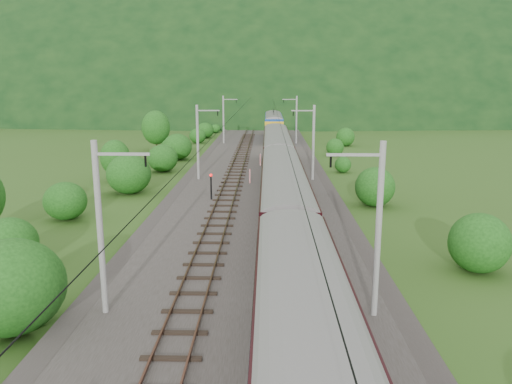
{
  "coord_description": "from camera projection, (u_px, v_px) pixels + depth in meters",
  "views": [
    {
      "loc": [
        1.27,
        -21.22,
        10.8
      ],
      "look_at": [
        0.44,
        15.39,
        2.6
      ],
      "focal_mm": 35.0,
      "sensor_mm": 36.0,
      "label": 1
    }
  ],
  "objects": [
    {
      "name": "ground",
      "position": [
        239.0,
        319.0,
        23.09
      ],
      "size": [
        600.0,
        600.0,
        0.0
      ],
      "primitive_type": "plane",
      "color": "#314F18",
      "rests_on": "ground"
    },
    {
      "name": "railbed",
      "position": [
        247.0,
        246.0,
        32.81
      ],
      "size": [
        14.0,
        220.0,
        0.3
      ],
      "primitive_type": "cube",
      "color": "#38332D",
      "rests_on": "ground"
    },
    {
      "name": "track_left",
      "position": [
        211.0,
        243.0,
        32.82
      ],
      "size": [
        2.4,
        220.0,
        0.27
      ],
      "color": "#532F23",
      "rests_on": "railbed"
    },
    {
      "name": "track_right",
      "position": [
        284.0,
        243.0,
        32.71
      ],
      "size": [
        2.4,
        220.0,
        0.27
      ],
      "color": "#532F23",
      "rests_on": "railbed"
    },
    {
      "name": "catenary_left",
      "position": [
        198.0,
        141.0,
        53.46
      ],
      "size": [
        2.54,
        192.28,
        8.0
      ],
      "color": "gray",
      "rests_on": "railbed"
    },
    {
      "name": "catenary_right",
      "position": [
        313.0,
        141.0,
        53.19
      ],
      "size": [
        2.54,
        192.28,
        8.0
      ],
      "color": "gray",
      "rests_on": "railbed"
    },
    {
      "name": "overhead_wires",
      "position": [
        247.0,
        141.0,
        31.3
      ],
      "size": [
        4.83,
        198.0,
        0.03
      ],
      "color": "black",
      "rests_on": "ground"
    },
    {
      "name": "mountain_main",
      "position": [
        265.0,
        100.0,
        276.74
      ],
      "size": [
        504.0,
        360.0,
        244.0
      ],
      "primitive_type": "ellipsoid",
      "color": "black",
      "rests_on": "ground"
    },
    {
      "name": "mountain_ridge",
      "position": [
        78.0,
        98.0,
        318.41
      ],
      "size": [
        336.0,
        280.0,
        132.0
      ],
      "primitive_type": "ellipsoid",
      "color": "black",
      "rests_on": "ground"
    },
    {
      "name": "train",
      "position": [
        283.0,
        184.0,
        35.32
      ],
      "size": [
        3.12,
        124.95,
        5.43
      ],
      "color": "black",
      "rests_on": "ground"
    },
    {
      "name": "hazard_post_near",
      "position": [
        250.0,
        176.0,
        52.11
      ],
      "size": [
        0.16,
        0.16,
        1.48
      ],
      "primitive_type": "cylinder",
      "color": "red",
      "rests_on": "railbed"
    },
    {
      "name": "hazard_post_far",
      "position": [
        260.0,
        160.0,
        62.81
      ],
      "size": [
        0.16,
        0.16,
        1.5
      ],
      "primitive_type": "cylinder",
      "color": "red",
      "rests_on": "railbed"
    },
    {
      "name": "signal",
      "position": [
        211.0,
        184.0,
        44.76
      ],
      "size": [
        0.26,
        0.26,
        2.36
      ],
      "color": "black",
      "rests_on": "railbed"
    },
    {
      "name": "vegetation_left",
      "position": [
        96.0,
        184.0,
        42.88
      ],
      "size": [
        13.0,
        147.62,
        6.29
      ],
      "color": "#174512",
      "rests_on": "ground"
    },
    {
      "name": "vegetation_right",
      "position": [
        447.0,
        244.0,
        29.28
      ],
      "size": [
        7.9,
        107.1,
        3.12
      ],
      "color": "#174512",
      "rests_on": "ground"
    }
  ]
}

